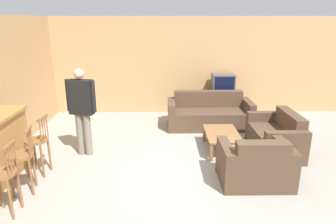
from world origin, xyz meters
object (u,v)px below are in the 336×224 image
Objects in this scene: loveseat_right at (276,137)px; bar_chair_mid at (22,160)px; person_by_window at (82,107)px; tv_unit at (222,104)px; couch_far at (209,115)px; armchair_near at (255,166)px; bar_chair_far at (38,144)px; tv at (223,84)px; coffee_table at (222,135)px; bar_chair_near at (4,178)px.

bar_chair_mid is at bearing -161.94° from loveseat_right.
tv_unit is at bearing 37.65° from person_by_window.
couch_far reaches higher than armchair_near.
person_by_window is (0.56, 1.33, 0.41)m from bar_chair_mid.
bar_chair_mid is at bearing -112.91° from person_by_window.
loveseat_right is at bearing 11.05° from bar_chair_far.
tv is at bearing 61.38° from couch_far.
armchair_near is at bearing -92.03° from tv.
tv_unit is at bearing 79.56° from coffee_table.
tv is (0.12, 3.52, 0.58)m from armchair_near.
bar_chair_far is 3.37m from coffee_table.
bar_chair_mid is at bearing -90.03° from bar_chair_far.
bar_chair_mid is 4.53m from loveseat_right.
tv reaches higher than coffee_table.
bar_chair_near is 2.00m from person_by_window.
tv is (3.66, 3.72, 0.35)m from bar_chair_mid.
loveseat_right is at bearing 57.48° from armchair_near.
bar_chair_near is 5.63m from tv.
coffee_table is (0.05, -1.41, 0.02)m from couch_far.
bar_chair_mid is 0.56m from bar_chair_far.
bar_chair_mid is at bearing 90.04° from bar_chair_near.
bar_chair_mid is 5.23m from tv.
couch_far is 3.11m from person_by_window.
bar_chair_near reaches higher than couch_far.
armchair_near is 1.89× the size of tv.
bar_chair_near is at bearing -130.65° from tv_unit.
coffee_table is at bearing 177.20° from loveseat_right.
couch_far is 1.20× the size of person_by_window.
bar_chair_near is 0.54m from bar_chair_mid.
bar_chair_near is at bearing -168.13° from armchair_near.
bar_chair_near is 5.62m from tv_unit.
loveseat_right is (1.11, -1.46, -0.00)m from couch_far.
bar_chair_far is 1.02× the size of tv_unit.
bar_chair_mid is 3.55m from armchair_near.
coffee_table is 0.61× the size of person_by_window.
coffee_table is 1.03× the size of tv_unit.
person_by_window is at bearing 159.18° from armchair_near.
tv_unit is (3.66, 3.72, -0.22)m from bar_chair_mid.
bar_chair_mid is 1.02× the size of tv_unit.
tv reaches higher than armchair_near.
bar_chair_far is at bearing -139.23° from tv.
bar_chair_far is at bearing 90.00° from bar_chair_near.
bar_chair_near is at bearing -148.38° from coffee_table.
tv is at bearing 87.97° from armchair_near.
bar_chair_mid reaches higher than tv_unit.
bar_chair_mid is (-0.00, 0.54, 0.00)m from bar_chair_near.
loveseat_right is at bearing 24.33° from bar_chair_near.
person_by_window is (-3.10, -2.39, 0.06)m from tv.
couch_far is at bearing 127.22° from loveseat_right.
person_by_window is at bearing -178.91° from loveseat_right.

